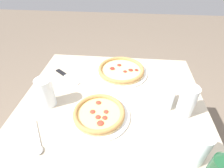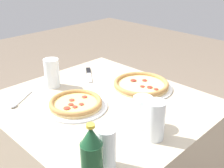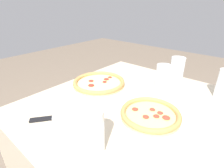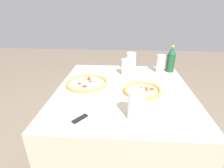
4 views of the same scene
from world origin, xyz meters
name	(u,v)px [view 4 (image 4 of 4)]	position (x,y,z in m)	size (l,w,h in m)	color
ground_plane	(121,165)	(0.00, 0.00, 0.00)	(8.00, 8.00, 0.00)	#6B5B4C
table	(122,131)	(0.00, 0.00, 0.36)	(0.97, 0.90, 0.72)	#B7A88E
pizza_margherita	(142,91)	(0.05, 0.12, 0.74)	(0.30, 0.30, 0.04)	silver
pizza_veggie	(87,84)	(-0.03, -0.26, 0.74)	(0.34, 0.34, 0.04)	white
glass_orange_juice	(161,64)	(-0.34, 0.30, 0.79)	(0.06, 0.06, 0.15)	white
glass_iced_tea	(136,107)	(0.32, 0.06, 0.79)	(0.08, 0.08, 0.15)	white
glass_lemonade	(131,63)	(-0.35, 0.06, 0.79)	(0.08, 0.08, 0.16)	white
glass_mango_juice	(126,68)	(-0.26, 0.02, 0.78)	(0.08, 0.08, 0.13)	white
beer_bottle	(171,60)	(-0.37, 0.39, 0.83)	(0.07, 0.07, 0.22)	#194728
knife	(88,114)	(0.31, -0.18, 0.73)	(0.19, 0.15, 0.01)	black
spoon	(178,115)	(0.29, 0.29, 0.73)	(0.12, 0.17, 0.01)	silver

